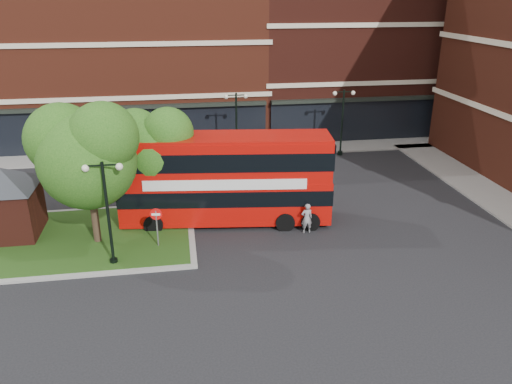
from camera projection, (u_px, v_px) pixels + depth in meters
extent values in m
plane|color=black|center=(233.00, 257.00, 23.67)|extent=(120.00, 120.00, 0.00)
cube|color=slate|center=(208.00, 153.00, 38.75)|extent=(44.00, 3.00, 0.12)
cube|color=maroon|center=(104.00, 51.00, 41.83)|extent=(26.00, 12.00, 14.00)
cube|color=#471911|center=(355.00, 36.00, 44.68)|extent=(18.00, 12.00, 16.00)
cube|color=gray|center=(69.00, 240.00, 25.22)|extent=(12.60, 7.60, 0.12)
cube|color=#19380F|center=(69.00, 239.00, 25.21)|extent=(12.00, 7.00, 0.15)
cube|color=#471911|center=(7.00, 211.00, 25.19)|extent=(3.00, 3.00, 2.50)
cone|color=#23262B|center=(0.00, 178.00, 24.51)|extent=(6.51, 6.51, 1.10)
cylinder|color=#2D2116|center=(94.00, 207.00, 24.27)|extent=(0.36, 0.36, 3.92)
sphere|color=#1B4B12|center=(87.00, 161.00, 23.37)|extent=(4.60, 4.60, 4.60)
sphere|color=#1B4B12|center=(62.00, 139.00, 23.49)|extent=(3.45, 3.45, 3.45)
sphere|color=#1B4B12|center=(103.00, 137.00, 22.61)|extent=(3.22, 3.22, 3.22)
cylinder|color=#2D2116|center=(158.00, 189.00, 27.08)|extent=(0.36, 0.36, 3.47)
sphere|color=#1B4B12|center=(155.00, 152.00, 26.29)|extent=(3.80, 3.80, 3.80)
sphere|color=#1B4B12|center=(136.00, 135.00, 26.37)|extent=(2.85, 2.85, 2.85)
sphere|color=#1B4B12|center=(168.00, 133.00, 25.63)|extent=(2.66, 2.66, 2.66)
cylinder|color=black|center=(108.00, 215.00, 22.11)|extent=(0.14, 0.14, 5.00)
cylinder|color=black|center=(114.00, 262.00, 22.99)|extent=(0.36, 0.36, 0.30)
cube|color=black|center=(102.00, 165.00, 21.22)|extent=(1.40, 0.06, 0.06)
sphere|color=#F2EACC|center=(85.00, 168.00, 21.16)|extent=(0.32, 0.32, 0.32)
sphere|color=#F2EACC|center=(119.00, 167.00, 21.36)|extent=(0.32, 0.32, 0.32)
cylinder|color=black|center=(236.00, 127.00, 36.29)|extent=(0.14, 0.14, 5.00)
cylinder|color=black|center=(237.00, 158.00, 37.18)|extent=(0.36, 0.36, 0.30)
cube|color=black|center=(236.00, 95.00, 35.41)|extent=(1.40, 0.06, 0.06)
sphere|color=#F2EACC|center=(226.00, 97.00, 35.34)|extent=(0.32, 0.32, 0.32)
sphere|color=#F2EACC|center=(246.00, 96.00, 35.55)|extent=(0.32, 0.32, 0.32)
cylinder|color=black|center=(342.00, 123.00, 37.47)|extent=(0.14, 0.14, 5.00)
cylinder|color=black|center=(340.00, 153.00, 38.35)|extent=(0.36, 0.36, 0.30)
cube|color=black|center=(344.00, 92.00, 36.59)|extent=(1.40, 0.06, 0.06)
sphere|color=#F2EACC|center=(335.00, 93.00, 36.52)|extent=(0.32, 0.32, 0.32)
sphere|color=#F2EACC|center=(353.00, 93.00, 36.73)|extent=(0.32, 0.32, 0.32)
cube|color=#B00B07|center=(226.00, 196.00, 26.83)|extent=(11.32, 3.84, 2.12)
cube|color=#B00B07|center=(225.00, 158.00, 26.04)|extent=(11.20, 3.80, 2.12)
cube|color=black|center=(225.00, 156.00, 26.00)|extent=(11.32, 3.84, 0.96)
cube|color=silver|center=(225.00, 185.00, 25.22)|extent=(8.26, 1.04, 0.55)
imported|color=gray|center=(307.00, 218.00, 25.79)|extent=(0.62, 0.43, 1.63)
imported|color=#AEB2B6|center=(141.00, 157.00, 35.98)|extent=(3.77, 1.74, 1.25)
imported|color=silver|center=(287.00, 149.00, 37.54)|extent=(4.21, 1.77, 1.35)
cylinder|color=slate|center=(157.00, 230.00, 24.15)|extent=(0.07, 0.07, 2.01)
cylinder|color=red|center=(156.00, 214.00, 23.84)|extent=(0.59, 0.12, 0.58)
cube|color=white|center=(156.00, 214.00, 23.84)|extent=(0.41, 0.09, 0.11)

